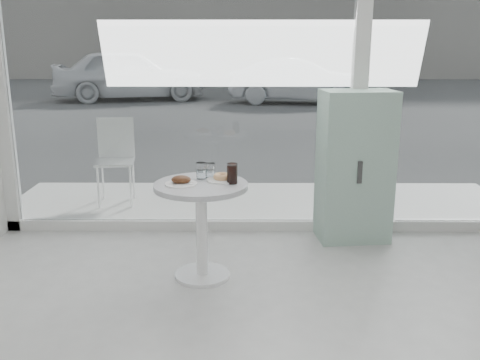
{
  "coord_description": "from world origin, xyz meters",
  "views": [
    {
      "loc": [
        -0.18,
        -2.02,
        1.83
      ],
      "look_at": [
        -0.2,
        1.7,
        0.85
      ],
      "focal_mm": 40.0,
      "sensor_mm": 36.0,
      "label": 1
    }
  ],
  "objects_px": {
    "mint_cabinet": "(355,166)",
    "cola_glass": "(232,174)",
    "main_table": "(201,211)",
    "car_silver": "(299,81)",
    "plate_fritter": "(182,181)",
    "water_tumbler_a": "(201,172)",
    "patio_chair": "(116,155)",
    "car_white": "(130,74)",
    "plate_donut": "(222,178)",
    "water_tumbler_b": "(210,171)"
  },
  "relations": [
    {
      "from": "patio_chair",
      "to": "cola_glass",
      "type": "bearing_deg",
      "value": -61.3
    },
    {
      "from": "patio_chair",
      "to": "plate_donut",
      "type": "bearing_deg",
      "value": -61.69
    },
    {
      "from": "water_tumbler_b",
      "to": "cola_glass",
      "type": "relative_size",
      "value": 0.75
    },
    {
      "from": "patio_chair",
      "to": "water_tumbler_a",
      "type": "relative_size",
      "value": 7.26
    },
    {
      "from": "patio_chair",
      "to": "car_silver",
      "type": "xyz_separation_m",
      "value": [
        3.05,
        10.08,
        0.07
      ]
    },
    {
      "from": "car_white",
      "to": "plate_donut",
      "type": "xyz_separation_m",
      "value": [
        3.37,
        -12.83,
        0.0
      ]
    },
    {
      "from": "plate_fritter",
      "to": "water_tumbler_a",
      "type": "distance_m",
      "value": 0.23
    },
    {
      "from": "plate_fritter",
      "to": "water_tumbler_b",
      "type": "relative_size",
      "value": 2.09
    },
    {
      "from": "main_table",
      "to": "car_silver",
      "type": "height_order",
      "value": "car_silver"
    },
    {
      "from": "plate_donut",
      "to": "cola_glass",
      "type": "height_order",
      "value": "cola_glass"
    },
    {
      "from": "car_silver",
      "to": "main_table",
      "type": "bearing_deg",
      "value": 178.15
    },
    {
      "from": "car_white",
      "to": "patio_chair",
      "type": "bearing_deg",
      "value": 178.53
    },
    {
      "from": "plate_fritter",
      "to": "water_tumbler_b",
      "type": "distance_m",
      "value": 0.3
    },
    {
      "from": "cola_glass",
      "to": "water_tumbler_b",
      "type": "bearing_deg",
      "value": 134.71
    },
    {
      "from": "patio_chair",
      "to": "water_tumbler_b",
      "type": "height_order",
      "value": "patio_chair"
    },
    {
      "from": "plate_fritter",
      "to": "plate_donut",
      "type": "xyz_separation_m",
      "value": [
        0.3,
        0.12,
        -0.01
      ]
    },
    {
      "from": "cola_glass",
      "to": "water_tumbler_a",
      "type": "bearing_deg",
      "value": 149.79
    },
    {
      "from": "car_white",
      "to": "plate_fritter",
      "type": "distance_m",
      "value": 13.31
    },
    {
      "from": "patio_chair",
      "to": "plate_fritter",
      "type": "relative_size",
      "value": 3.84
    },
    {
      "from": "mint_cabinet",
      "to": "water_tumbler_a",
      "type": "xyz_separation_m",
      "value": [
        -1.36,
        -0.74,
        0.13
      ]
    },
    {
      "from": "water_tumbler_a",
      "to": "water_tumbler_b",
      "type": "relative_size",
      "value": 1.11
    },
    {
      "from": "mint_cabinet",
      "to": "cola_glass",
      "type": "relative_size",
      "value": 8.98
    },
    {
      "from": "main_table",
      "to": "plate_fritter",
      "type": "bearing_deg",
      "value": -165.68
    },
    {
      "from": "car_silver",
      "to": "plate_fritter",
      "type": "xyz_separation_m",
      "value": [
        -2.09,
        -12.03,
        0.14
      ]
    },
    {
      "from": "water_tumbler_a",
      "to": "cola_glass",
      "type": "relative_size",
      "value": 0.83
    },
    {
      "from": "car_white",
      "to": "plate_fritter",
      "type": "height_order",
      "value": "car_white"
    },
    {
      "from": "main_table",
      "to": "plate_donut",
      "type": "bearing_deg",
      "value": 27.79
    },
    {
      "from": "plate_fritter",
      "to": "car_white",
      "type": "bearing_deg",
      "value": 103.3
    },
    {
      "from": "mint_cabinet",
      "to": "cola_glass",
      "type": "height_order",
      "value": "mint_cabinet"
    },
    {
      "from": "mint_cabinet",
      "to": "plate_donut",
      "type": "xyz_separation_m",
      "value": [
        -1.19,
        -0.79,
        0.09
      ]
    },
    {
      "from": "patio_chair",
      "to": "water_tumbler_a",
      "type": "bearing_deg",
      "value": -64.56
    },
    {
      "from": "water_tumbler_a",
      "to": "cola_glass",
      "type": "distance_m",
      "value": 0.28
    },
    {
      "from": "car_white",
      "to": "plate_fritter",
      "type": "bearing_deg",
      "value": -178.97
    },
    {
      "from": "car_silver",
      "to": "water_tumbler_a",
      "type": "distance_m",
      "value": 12.01
    },
    {
      "from": "water_tumbler_b",
      "to": "cola_glass",
      "type": "height_order",
      "value": "cola_glass"
    },
    {
      "from": "mint_cabinet",
      "to": "car_silver",
      "type": "xyz_separation_m",
      "value": [
        0.6,
        11.11,
        -0.04
      ]
    },
    {
      "from": "mint_cabinet",
      "to": "plate_fritter",
      "type": "relative_size",
      "value": 5.7
    },
    {
      "from": "plate_fritter",
      "to": "car_silver",
      "type": "bearing_deg",
      "value": 80.14
    },
    {
      "from": "patio_chair",
      "to": "car_white",
      "type": "height_order",
      "value": "car_white"
    },
    {
      "from": "main_table",
      "to": "plate_fritter",
      "type": "relative_size",
      "value": 3.15
    },
    {
      "from": "mint_cabinet",
      "to": "water_tumbler_b",
      "type": "height_order",
      "value": "mint_cabinet"
    },
    {
      "from": "patio_chair",
      "to": "mint_cabinet",
      "type": "bearing_deg",
      "value": -29.22
    },
    {
      "from": "car_silver",
      "to": "water_tumbler_a",
      "type": "height_order",
      "value": "car_silver"
    },
    {
      "from": "water_tumbler_a",
      "to": "cola_glass",
      "type": "xyz_separation_m",
      "value": [
        0.25,
        -0.14,
        0.02
      ]
    },
    {
      "from": "car_silver",
      "to": "plate_fritter",
      "type": "height_order",
      "value": "car_silver"
    },
    {
      "from": "car_white",
      "to": "water_tumbler_a",
      "type": "distance_m",
      "value": 13.17
    },
    {
      "from": "water_tumbler_a",
      "to": "plate_fritter",
      "type": "bearing_deg",
      "value": -126.85
    },
    {
      "from": "plate_donut",
      "to": "car_white",
      "type": "bearing_deg",
      "value": 104.7
    },
    {
      "from": "plate_donut",
      "to": "cola_glass",
      "type": "relative_size",
      "value": 1.58
    },
    {
      "from": "main_table",
      "to": "mint_cabinet",
      "type": "height_order",
      "value": "mint_cabinet"
    }
  ]
}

